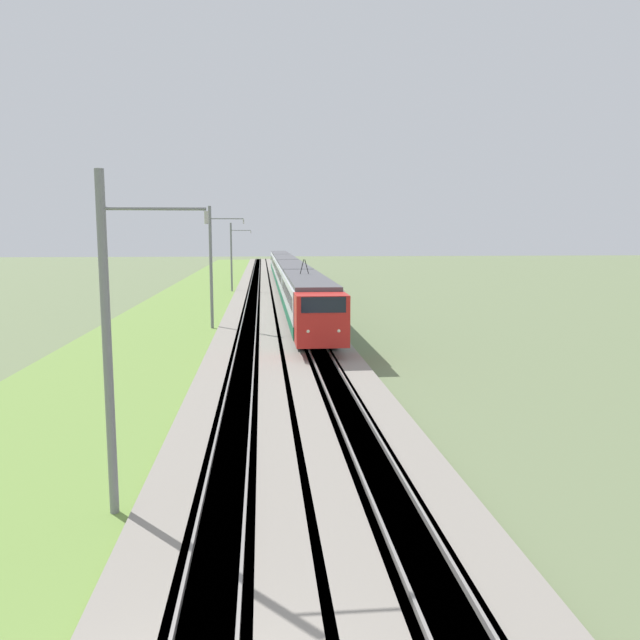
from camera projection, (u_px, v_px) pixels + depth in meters
name	position (u px, v px, depth m)	size (l,w,h in m)	color
ballast_main	(251.00, 309.00, 57.48)	(240.00, 4.40, 0.30)	gray
ballast_adjacent	(297.00, 308.00, 57.86)	(240.00, 4.40, 0.30)	gray
track_main	(251.00, 309.00, 57.47)	(240.00, 1.57, 0.45)	#4C4238
track_adjacent	(297.00, 308.00, 57.86)	(240.00, 1.57, 0.45)	#4C4238
grass_verge	(194.00, 310.00, 57.01)	(240.00, 12.02, 0.12)	olive
passenger_train	(288.00, 273.00, 75.44)	(86.68, 2.95, 5.10)	red
catenary_mast_near	(110.00, 343.00, 14.76)	(0.22, 2.56, 8.39)	slate
catenary_mast_mid	(212.00, 267.00, 45.17)	(0.22, 2.56, 8.97)	slate
catenary_mast_far	(232.00, 257.00, 75.65)	(0.22, 2.56, 8.38)	slate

